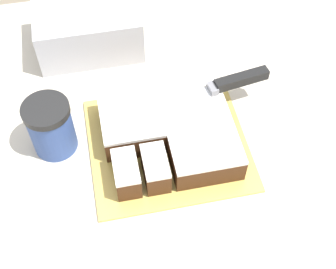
# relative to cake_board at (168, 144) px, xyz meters

# --- Properties ---
(countertop) EXTENTS (1.40, 1.10, 0.93)m
(countertop) POSITION_rel_cake_board_xyz_m (0.05, -0.02, -0.47)
(countertop) COLOR beige
(countertop) RESTS_ON ground_plane
(cake_board) EXTENTS (0.32, 0.29, 0.01)m
(cake_board) POSITION_rel_cake_board_xyz_m (0.00, 0.00, 0.00)
(cake_board) COLOR gold
(cake_board) RESTS_ON countertop
(cake) EXTENTS (0.25, 0.23, 0.06)m
(cake) POSITION_rel_cake_board_xyz_m (0.00, 0.00, 0.03)
(cake) COLOR #472814
(cake) RESTS_ON cake_board
(knife) EXTENTS (0.35, 0.08, 0.02)m
(knife) POSITION_rel_cake_board_xyz_m (0.13, 0.07, 0.07)
(knife) COLOR silver
(knife) RESTS_ON cake
(coffee_cup) EXTENTS (0.09, 0.09, 0.12)m
(coffee_cup) POSITION_rel_cake_board_xyz_m (-0.22, 0.05, 0.06)
(coffee_cup) COLOR #334C8C
(coffee_cup) RESTS_ON countertop
(storage_box) EXTENTS (0.24, 0.17, 0.11)m
(storage_box) POSITION_rel_cake_board_xyz_m (-0.12, 0.32, 0.05)
(storage_box) COLOR #B2B2B7
(storage_box) RESTS_ON countertop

